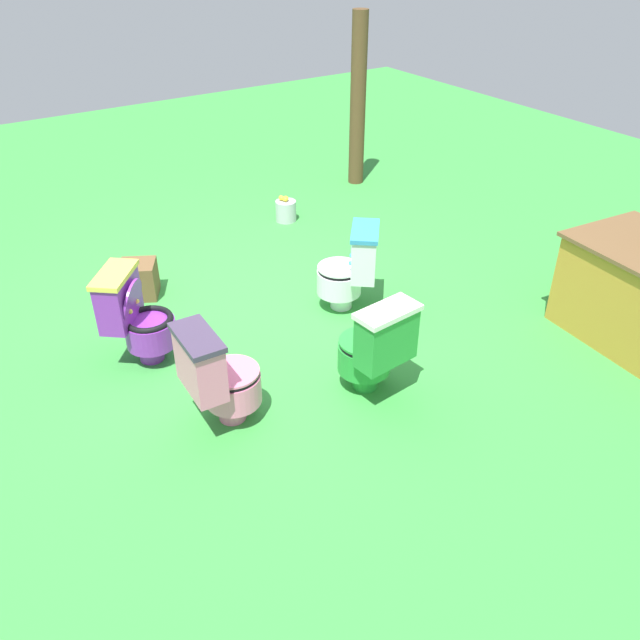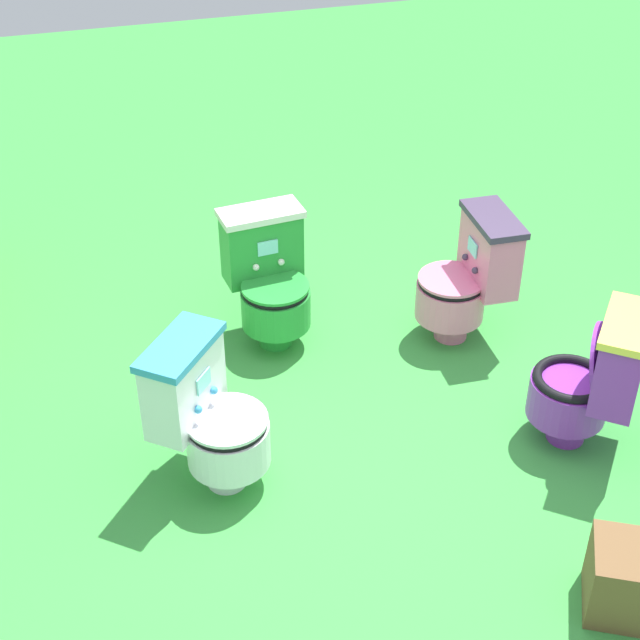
{
  "view_description": "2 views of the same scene",
  "coord_description": "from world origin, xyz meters",
  "px_view_note": "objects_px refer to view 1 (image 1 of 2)",
  "views": [
    {
      "loc": [
        4.13,
        -2.04,
        2.9
      ],
      "look_at": [
        0.8,
        0.17,
        0.34
      ],
      "focal_mm": 36.73,
      "sensor_mm": 36.0,
      "label": 1
    },
    {
      "loc": [
        -2.86,
        1.22,
        3.08
      ],
      "look_at": [
        0.87,
        0.11,
        0.38
      ],
      "focal_mm": 53.67,
      "sensor_mm": 36.0,
      "label": 2
    }
  ],
  "objects_px": {
    "toilet_pink": "(219,377)",
    "wooden_post": "(358,101)",
    "toilet_green": "(374,348)",
    "small_crate": "(139,279)",
    "lemon_bucket": "(286,210)",
    "toilet_purple": "(136,316)",
    "toilet_white": "(350,268)"
  },
  "relations": [
    {
      "from": "wooden_post",
      "to": "toilet_white",
      "type": "bearing_deg",
      "value": -37.16
    },
    {
      "from": "toilet_green",
      "to": "lemon_bucket",
      "type": "distance_m",
      "value": 3.01
    },
    {
      "from": "toilet_green",
      "to": "toilet_purple",
      "type": "relative_size",
      "value": 1.0
    },
    {
      "from": "toilet_white",
      "to": "wooden_post",
      "type": "xyz_separation_m",
      "value": [
        -2.35,
        1.78,
        0.6
      ]
    },
    {
      "from": "small_crate",
      "to": "lemon_bucket",
      "type": "xyz_separation_m",
      "value": [
        -0.66,
        1.87,
        -0.04
      ]
    },
    {
      "from": "toilet_green",
      "to": "wooden_post",
      "type": "bearing_deg",
      "value": 50.14
    },
    {
      "from": "small_crate",
      "to": "toilet_purple",
      "type": "bearing_deg",
      "value": -19.98
    },
    {
      "from": "toilet_pink",
      "to": "toilet_green",
      "type": "bearing_deg",
      "value": 76.71
    },
    {
      "from": "small_crate",
      "to": "lemon_bucket",
      "type": "distance_m",
      "value": 1.98
    },
    {
      "from": "toilet_purple",
      "to": "toilet_white",
      "type": "xyz_separation_m",
      "value": [
        0.26,
        1.73,
        -0.0
      ]
    },
    {
      "from": "wooden_post",
      "to": "toilet_purple",
      "type": "bearing_deg",
      "value": -59.25
    },
    {
      "from": "toilet_green",
      "to": "wooden_post",
      "type": "xyz_separation_m",
      "value": [
        -3.35,
        2.3,
        0.6
      ]
    },
    {
      "from": "wooden_post",
      "to": "lemon_bucket",
      "type": "height_order",
      "value": "wooden_post"
    },
    {
      "from": "toilet_purple",
      "to": "toilet_pink",
      "type": "distance_m",
      "value": 0.99
    },
    {
      "from": "toilet_white",
      "to": "toilet_green",
      "type": "bearing_deg",
      "value": -168.19
    },
    {
      "from": "toilet_purple",
      "to": "small_crate",
      "type": "distance_m",
      "value": 0.99
    },
    {
      "from": "toilet_pink",
      "to": "small_crate",
      "type": "bearing_deg",
      "value": 178.24
    },
    {
      "from": "toilet_green",
      "to": "small_crate",
      "type": "xyz_separation_m",
      "value": [
        -2.17,
        -0.87,
        -0.22
      ]
    },
    {
      "from": "lemon_bucket",
      "to": "toilet_green",
      "type": "bearing_deg",
      "value": -19.45
    },
    {
      "from": "wooden_post",
      "to": "lemon_bucket",
      "type": "distance_m",
      "value": 1.64
    },
    {
      "from": "small_crate",
      "to": "lemon_bucket",
      "type": "height_order",
      "value": "small_crate"
    },
    {
      "from": "toilet_green",
      "to": "toilet_white",
      "type": "bearing_deg",
      "value": 56.98
    },
    {
      "from": "toilet_purple",
      "to": "toilet_pink",
      "type": "height_order",
      "value": "same"
    },
    {
      "from": "toilet_purple",
      "to": "toilet_green",
      "type": "bearing_deg",
      "value": 83.0
    },
    {
      "from": "toilet_pink",
      "to": "small_crate",
      "type": "height_order",
      "value": "toilet_pink"
    },
    {
      "from": "toilet_pink",
      "to": "wooden_post",
      "type": "distance_m",
      "value": 4.55
    },
    {
      "from": "toilet_pink",
      "to": "wooden_post",
      "type": "height_order",
      "value": "wooden_post"
    },
    {
      "from": "small_crate",
      "to": "wooden_post",
      "type": "bearing_deg",
      "value": 110.37
    },
    {
      "from": "wooden_post",
      "to": "small_crate",
      "type": "distance_m",
      "value": 3.48
    },
    {
      "from": "small_crate",
      "to": "lemon_bucket",
      "type": "relative_size",
      "value": 1.12
    },
    {
      "from": "toilet_white",
      "to": "wooden_post",
      "type": "distance_m",
      "value": 3.0
    },
    {
      "from": "toilet_green",
      "to": "small_crate",
      "type": "relative_size",
      "value": 2.36
    }
  ]
}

